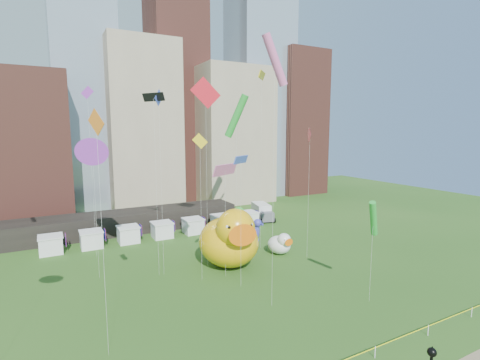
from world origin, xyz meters
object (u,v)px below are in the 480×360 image
big_duck (230,239)px  seahorse_green (239,220)px  seahorse_purple (257,229)px  box_truck (262,211)px  small_duck (280,244)px

big_duck → seahorse_green: size_ratio=1.55×
seahorse_green → seahorse_purple: seahorse_green is taller
box_truck → seahorse_purple: bearing=-110.6°
big_duck → box_truck: size_ratio=1.49×
seahorse_purple → seahorse_green: bearing=167.1°
seahorse_green → box_truck: (13.34, 15.82, -3.49)m
big_duck → box_truck: 24.03m
small_duck → seahorse_green: size_ratio=0.60×
big_duck → seahorse_green: (2.37, 2.25, 1.48)m
small_duck → big_duck: bearing=-177.1°
seahorse_green → box_truck: 20.98m
big_duck → seahorse_purple: bearing=36.0°
seahorse_green → seahorse_purple: (2.98, 0.45, -1.64)m
seahorse_green → box_truck: bearing=46.4°
big_duck → small_duck: big_duck is taller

